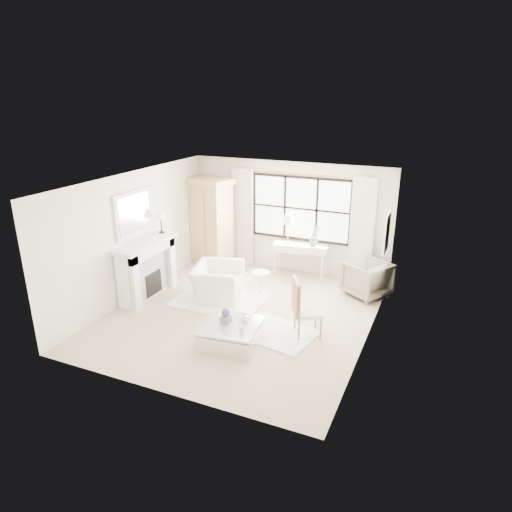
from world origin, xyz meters
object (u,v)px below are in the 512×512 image
object	(u,v)px
armoire	(211,221)
console_table	(300,260)
coffee_table	(231,334)
club_armchair	(217,282)

from	to	relation	value
armoire	console_table	xyz separation A→B (m)	(2.35, 0.14, -0.74)
armoire	coffee_table	bearing A→B (deg)	-40.78
coffee_table	armoire	bearing A→B (deg)	116.50
console_table	coffee_table	size ratio (longest dim) A/B	1.22
coffee_table	club_armchair	bearing A→B (deg)	117.99
armoire	club_armchair	distance (m)	2.24
armoire	console_table	bearing A→B (deg)	19.30
armoire	console_table	world-z (taller)	armoire
armoire	coffee_table	size ratio (longest dim) A/B	2.01
console_table	coffee_table	world-z (taller)	console_table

